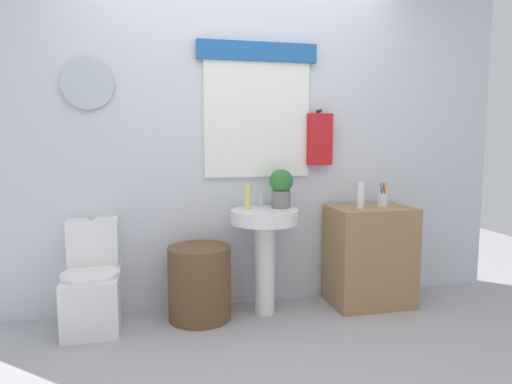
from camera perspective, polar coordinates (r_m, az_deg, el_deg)
name	(u,v)px	position (r m, az deg, el deg)	size (l,w,h in m)	color
ground_plane	(275,370)	(2.78, 2.37, -21.17)	(8.00, 8.00, 0.00)	#A3A3A8
back_wall	(236,137)	(3.57, -2.52, 6.84)	(4.40, 0.18, 2.60)	silver
toilet	(93,286)	(3.43, -19.52, -10.94)	(0.38, 0.51, 0.75)	white
laundry_hamper	(200,283)	(3.39, -6.98, -11.07)	(0.45, 0.45, 0.53)	brown
pedestal_sink	(265,236)	(3.39, 1.09, -5.51)	(0.50, 0.50, 0.78)	white
faucet	(261,201)	(3.47, 0.61, -1.08)	(0.03, 0.03, 0.10)	silver
wooden_cabinet	(370,256)	(3.74, 13.86, -7.64)	(0.62, 0.44, 0.77)	#9E754C
soap_bottle	(247,197)	(3.37, -1.09, -0.60)	(0.05, 0.05, 0.18)	#DBD166
potted_plant	(281,187)	(3.43, 3.12, 0.64)	(0.18, 0.18, 0.29)	slate
lotion_bottle	(361,195)	(3.56, 12.83, -0.38)	(0.05, 0.05, 0.20)	white
toothbrush_cup	(383,199)	(3.72, 15.39, -0.86)	(0.08, 0.08, 0.19)	silver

